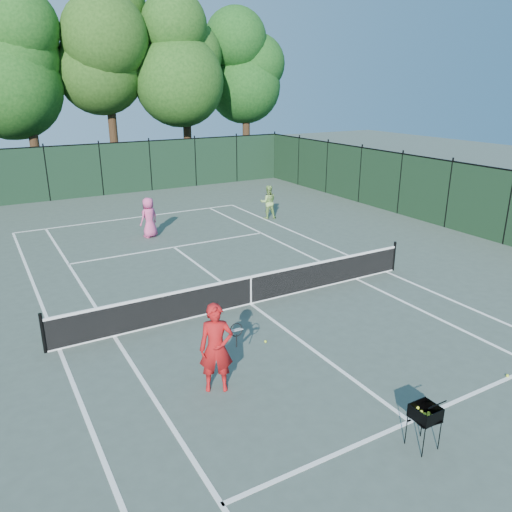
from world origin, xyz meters
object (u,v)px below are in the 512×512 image
player_pink (149,217)px  ball_hopper (425,413)px  player_green (268,202)px  coach (216,348)px  loose_ball_midcourt (265,342)px  loose_ball_near_cart (507,376)px

player_pink → ball_hopper: size_ratio=2.02×
player_pink → player_green: 6.07m
player_pink → player_green: bearing=160.5°
coach → ball_hopper: coach is taller
player_green → loose_ball_midcourt: size_ratio=24.15×
player_pink → coach: bearing=57.3°
player_pink → loose_ball_near_cart: size_ratio=25.46×
player_green → loose_ball_near_cart: player_green is taller
coach → player_green: bearing=78.7°
player_green → ball_hopper: (-6.07, -15.45, -0.10)m
player_green → ball_hopper: player_green is taller
coach → loose_ball_near_cart: (5.89, -2.85, -0.96)m
player_pink → loose_ball_midcourt: player_pink is taller
player_green → loose_ball_near_cart: size_ratio=24.15×
coach → loose_ball_midcourt: size_ratio=29.25×
coach → player_pink: (2.43, 11.79, -0.13)m
player_green → ball_hopper: 16.60m
loose_ball_near_cart → coach: bearing=154.1°
player_green → loose_ball_midcourt: bearing=79.8°
loose_ball_near_cart → loose_ball_midcourt: 5.67m
player_pink → ball_hopper: player_pink is taller
coach → player_pink: bearing=102.5°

